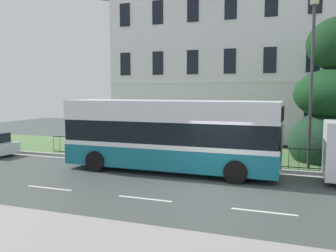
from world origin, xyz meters
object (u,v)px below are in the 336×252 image
object	(u,v)px
georgian_townhouse	(224,47)
street_lamp_post	(312,73)
single_decker_bus	(170,134)
litter_bin	(242,152)
evergreen_tree	(336,104)

from	to	relation	value
georgian_townhouse	street_lamp_post	world-z (taller)	georgian_townhouse
single_decker_bus	street_lamp_post	bearing A→B (deg)	21.67
litter_bin	single_decker_bus	bearing A→B (deg)	-141.96
single_decker_bus	evergreen_tree	bearing A→B (deg)	33.22
single_decker_bus	litter_bin	bearing A→B (deg)	38.45
litter_bin	evergreen_tree	bearing A→B (deg)	28.85
georgian_townhouse	street_lamp_post	distance (m)	13.49
georgian_townhouse	litter_bin	xyz separation A→B (m)	(3.24, -11.64, -6.54)
street_lamp_post	litter_bin	size ratio (longest dim) A/B	6.57
evergreen_tree	litter_bin	world-z (taller)	evergreen_tree
georgian_townhouse	evergreen_tree	distance (m)	12.68
georgian_townhouse	litter_bin	bearing A→B (deg)	-74.46
georgian_townhouse	litter_bin	distance (m)	13.74
georgian_townhouse	street_lamp_post	size ratio (longest dim) A/B	2.06
single_decker_bus	street_lamp_post	size ratio (longest dim) A/B	1.26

